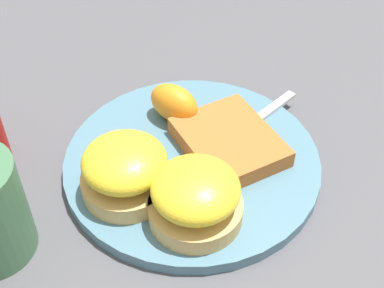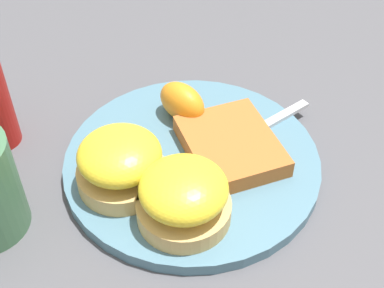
% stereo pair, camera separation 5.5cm
% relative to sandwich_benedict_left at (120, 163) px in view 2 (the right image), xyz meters
% --- Properties ---
extents(ground_plane, '(1.10, 1.10, 0.00)m').
position_rel_sandwich_benedict_left_xyz_m(ground_plane, '(-0.01, -0.08, -0.04)').
color(ground_plane, '#4C4C51').
extents(plate, '(0.27, 0.27, 0.01)m').
position_rel_sandwich_benedict_left_xyz_m(plate, '(-0.01, -0.08, -0.04)').
color(plate, slate).
rests_on(plate, ground_plane).
extents(sandwich_benedict_left, '(0.09, 0.09, 0.06)m').
position_rel_sandwich_benedict_left_xyz_m(sandwich_benedict_left, '(0.00, 0.00, 0.00)').
color(sandwich_benedict_left, tan).
rests_on(sandwich_benedict_left, plate).
extents(sandwich_benedict_right, '(0.09, 0.09, 0.06)m').
position_rel_sandwich_benedict_left_xyz_m(sandwich_benedict_right, '(-0.07, -0.03, 0.00)').
color(sandwich_benedict_right, tan).
rests_on(sandwich_benedict_right, plate).
extents(hashbrown_patty, '(0.13, 0.11, 0.02)m').
position_rel_sandwich_benedict_left_xyz_m(hashbrown_patty, '(-0.02, -0.12, -0.02)').
color(hashbrown_patty, '#B2612A').
rests_on(hashbrown_patty, plate).
extents(orange_wedge, '(0.07, 0.05, 0.04)m').
position_rel_sandwich_benedict_left_xyz_m(orange_wedge, '(0.06, -0.10, -0.01)').
color(orange_wedge, orange).
rests_on(orange_wedge, plate).
extents(fork, '(0.04, 0.21, 0.00)m').
position_rel_sandwich_benedict_left_xyz_m(fork, '(-0.01, -0.12, -0.03)').
color(fork, silver).
rests_on(fork, plate).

